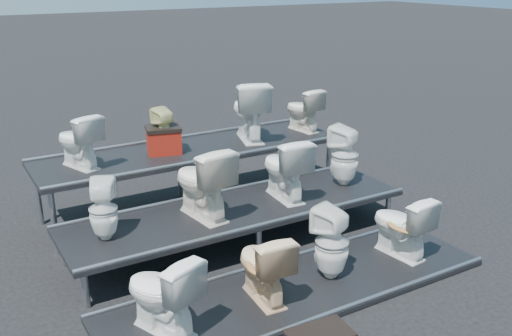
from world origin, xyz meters
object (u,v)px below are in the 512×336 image
toilet_1 (263,265)px  toilet_2 (332,243)px  toilet_9 (164,131)px  toilet_11 (303,109)px  toilet_3 (401,225)px  toilet_5 (202,182)px  toilet_7 (345,156)px  toilet_8 (78,141)px  toilet_4 (103,210)px  red_crate (164,141)px  toilet_6 (285,168)px  toilet_10 (249,110)px  toilet_0 (162,293)px

toilet_1 → toilet_2: bearing=-175.5°
toilet_9 → toilet_11: bearing=170.7°
toilet_3 → toilet_5: bearing=-40.9°
toilet_7 → toilet_8: toilet_8 is taller
toilet_4 → toilet_11: toilet_11 is taller
toilet_1 → toilet_9: (0.05, 2.60, 0.74)m
toilet_3 → toilet_8: 3.97m
toilet_2 → red_crate: (-0.80, 2.62, 0.56)m
toilet_6 → toilet_8: bearing=-26.2°
toilet_3 → red_crate: size_ratio=1.72×
toilet_8 → toilet_10: toilet_10 is taller
toilet_2 → toilet_6: 1.38m
toilet_8 → toilet_10: bearing=160.9°
toilet_10 → red_crate: 1.33m
toilet_2 → toilet_9: bearing=-91.4°
toilet_6 → toilet_9: (-1.04, 1.30, 0.31)m
toilet_2 → toilet_7: 1.81m
toilet_10 → toilet_2: bearing=95.8°
toilet_5 → toilet_7: toilet_5 is taller
toilet_6 → toilet_4: bearing=4.8°
toilet_0 → toilet_3: (2.89, 0.00, -0.02)m
toilet_4 → toilet_9: bearing=-109.8°
toilet_10 → red_crate: (-1.30, 0.02, -0.27)m
toilet_1 → toilet_11: toilet_11 is taller
toilet_7 → toilet_0: bearing=0.9°
toilet_0 → toilet_6: (2.15, 1.30, 0.41)m
toilet_0 → toilet_5: (1.03, 1.30, 0.44)m
toilet_0 → toilet_9: size_ratio=1.27×
toilet_1 → toilet_11: 3.53m
toilet_4 → toilet_8: size_ratio=0.99×
toilet_0 → red_crate: size_ratio=1.80×
toilet_1 → toilet_6: (1.09, 1.30, 0.43)m
toilet_0 → toilet_3: toilet_0 is taller
toilet_1 → red_crate: bearing=-86.3°
toilet_6 → toilet_8: 2.55m
toilet_7 → toilet_1: bearing=10.7°
toilet_3 → toilet_8: (-2.90, 2.60, 0.77)m
toilet_5 → toilet_0: bearing=44.6°
toilet_2 → toilet_4: toilet_4 is taller
toilet_5 → toilet_6: toilet_5 is taller
toilet_7 → toilet_8: (-3.11, 1.30, 0.34)m
toilet_6 → toilet_8: (-2.16, 1.30, 0.34)m
toilet_0 → toilet_5: toilet_5 is taller
toilet_6 → toilet_9: 1.70m
toilet_2 → toilet_10: bearing=-119.1°
toilet_3 → toilet_6: 1.55m
toilet_10 → toilet_11: bearing=-163.4°
toilet_9 → toilet_6: bearing=119.5°
toilet_0 → red_crate: bearing=-134.6°
toilet_4 → toilet_7: 3.21m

